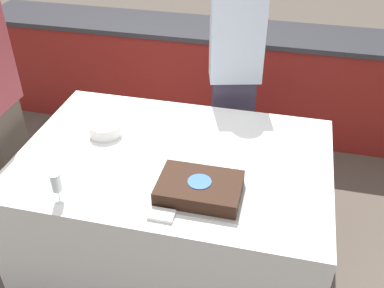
# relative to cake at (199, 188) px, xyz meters

# --- Properties ---
(ground_plane) EXTENTS (14.00, 14.00, 0.00)m
(ground_plane) POSITION_rel_cake_xyz_m (-0.21, 0.29, -0.82)
(ground_plane) COLOR brown
(back_counter) EXTENTS (4.40, 0.58, 0.92)m
(back_counter) POSITION_rel_cake_xyz_m (-0.21, 1.96, -0.36)
(back_counter) COLOR maroon
(back_counter) RESTS_ON ground_plane
(dining_table) EXTENTS (1.76, 1.19, 0.78)m
(dining_table) POSITION_rel_cake_xyz_m (-0.21, 0.29, -0.43)
(dining_table) COLOR white
(dining_table) RESTS_ON ground_plane
(cake) EXTENTS (0.46, 0.33, 0.09)m
(cake) POSITION_rel_cake_xyz_m (0.00, 0.00, 0.00)
(cake) COLOR #B7B2AD
(cake) RESTS_ON dining_table
(plate_stack) EXTENTS (0.20, 0.20, 0.08)m
(plate_stack) POSITION_rel_cake_xyz_m (-0.67, 0.41, -0.00)
(plate_stack) COLOR white
(plate_stack) RESTS_ON dining_table
(wine_glass) EXTENTS (0.07, 0.07, 0.17)m
(wine_glass) POSITION_rel_cake_xyz_m (-0.67, -0.20, 0.07)
(wine_glass) COLOR white
(wine_glass) RESTS_ON dining_table
(side_plate_near_cake) EXTENTS (0.19, 0.19, 0.00)m
(side_plate_near_cake) POSITION_rel_cake_xyz_m (0.09, 0.32, -0.04)
(side_plate_near_cake) COLOR white
(side_plate_near_cake) RESTS_ON dining_table
(utensil_pile) EXTENTS (0.12, 0.08, 0.02)m
(utensil_pile) POSITION_rel_cake_xyz_m (-0.14, -0.19, -0.03)
(utensil_pile) COLOR white
(utensil_pile) RESTS_ON dining_table
(person_cutting_cake) EXTENTS (0.38, 0.28, 1.68)m
(person_cutting_cake) POSITION_rel_cake_xyz_m (-0.00, 1.10, 0.06)
(person_cutting_cake) COLOR #383347
(person_cutting_cake) RESTS_ON ground_plane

